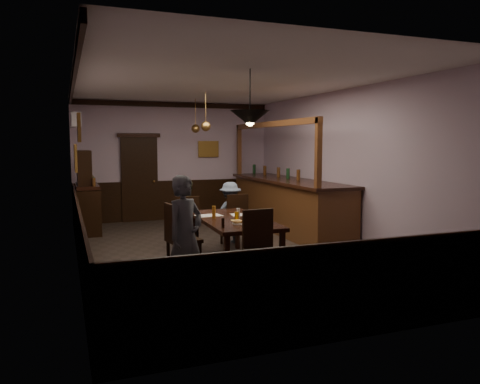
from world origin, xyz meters
name	(u,v)px	position (x,y,z in m)	size (l,w,h in m)	color
room	(224,169)	(0.00, 0.00, 1.50)	(5.01, 8.01, 3.01)	#2D2621
dining_table	(233,222)	(-0.13, -0.80, 0.69)	(1.07, 2.23, 0.75)	black
chair_far_left	(188,220)	(-0.56, 0.48, 0.55)	(0.52, 0.52, 1.00)	black
chair_far_right	(235,217)	(0.37, 0.45, 0.55)	(0.46, 0.46, 1.00)	black
chair_near	(262,245)	(-0.18, -2.11, 0.58)	(0.50, 0.50, 1.06)	black
chair_side	(178,235)	(-1.07, -0.99, 0.58)	(0.52, 0.52, 1.06)	black
person_standing	(185,235)	(-1.22, -2.02, 0.78)	(0.57, 0.37, 1.55)	#50555C
person_seated_left	(185,213)	(-0.53, 0.76, 0.63)	(0.61, 0.48, 1.26)	#464C2D
person_seated_right	(230,213)	(0.37, 0.74, 0.60)	(0.78, 0.45, 1.20)	slate
newspaper_left	(209,216)	(-0.42, -0.41, 0.75)	(0.42, 0.30, 0.01)	silver
newspaper_right	(244,215)	(0.16, -0.53, 0.75)	(0.42, 0.30, 0.01)	silver
napkin	(236,220)	(-0.15, -1.03, 0.75)	(0.15, 0.15, 0.00)	#E3B453
saucer	(264,222)	(0.18, -1.33, 0.76)	(0.15, 0.15, 0.01)	white
coffee_cup	(262,219)	(0.16, -1.33, 0.80)	(0.08, 0.08, 0.07)	white
pastry_plate	(240,223)	(-0.21, -1.33, 0.76)	(0.22, 0.22, 0.01)	white
pastry_ring_a	(237,222)	(-0.25, -1.33, 0.79)	(0.13, 0.13, 0.04)	#C68C47
pastry_ring_b	(245,222)	(-0.14, -1.35, 0.79)	(0.13, 0.13, 0.04)	#C68C47
soda_can	(237,215)	(-0.10, -0.90, 0.81)	(0.07, 0.07, 0.12)	#F9AD14
beer_glass	(214,212)	(-0.42, -0.69, 0.85)	(0.06, 0.06, 0.20)	#BF721E
water_glass	(238,213)	(-0.02, -0.75, 0.82)	(0.06, 0.06, 0.15)	silver
pepper_mill	(223,223)	(-0.55, -1.54, 0.82)	(0.04, 0.04, 0.14)	black
sideboard	(87,200)	(-2.21, 2.89, 0.72)	(0.49, 1.36, 1.80)	black
bar_counter	(287,203)	(1.99, 1.51, 0.61)	(1.01, 4.33, 2.43)	#542E16
door_back	(140,180)	(-0.90, 3.95, 1.05)	(0.90, 0.06, 2.10)	black
ac_unit	(76,120)	(-2.38, 2.90, 2.45)	(0.20, 0.85, 0.30)	white
picture_left_small	(79,128)	(-2.46, -1.60, 2.15)	(0.04, 0.28, 0.36)	olive
picture_left_large	(76,158)	(-2.46, 0.80, 1.70)	(0.04, 0.62, 0.48)	olive
picture_back	(208,149)	(0.90, 3.96, 1.80)	(0.55, 0.04, 0.42)	olive
pendant_iron	(250,118)	(-0.16, -1.60, 2.31)	(0.56, 0.56, 0.80)	black
pendant_brass_mid	(206,126)	(0.10, 1.48, 2.30)	(0.20, 0.20, 0.81)	#BF8C3F
pendant_brass_far	(196,129)	(0.30, 3.01, 2.30)	(0.20, 0.20, 0.81)	#BF8C3F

